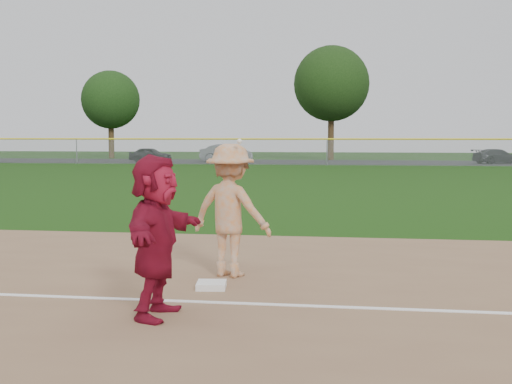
# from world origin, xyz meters

# --- Properties ---
(ground) EXTENTS (160.00, 160.00, 0.00)m
(ground) POSITION_xyz_m (0.00, 0.00, 0.00)
(ground) COLOR #173D0B
(ground) RESTS_ON ground
(foul_line) EXTENTS (60.00, 0.10, 0.01)m
(foul_line) POSITION_xyz_m (0.00, -0.80, 0.03)
(foul_line) COLOR white
(foul_line) RESTS_ON infield_dirt
(parking_asphalt) EXTENTS (120.00, 10.00, 0.01)m
(parking_asphalt) POSITION_xyz_m (0.00, 46.00, 0.01)
(parking_asphalt) COLOR black
(parking_asphalt) RESTS_ON ground
(first_base) EXTENTS (0.47, 0.47, 0.09)m
(first_base) POSITION_xyz_m (-0.44, -0.01, 0.07)
(first_base) COLOR white
(first_base) RESTS_ON infield_dirt
(base_runner) EXTENTS (0.76, 1.89, 1.99)m
(base_runner) POSITION_xyz_m (-0.80, -1.53, 1.02)
(base_runner) COLOR maroon
(base_runner) RESTS_ON infield_dirt
(car_left) EXTENTS (3.68, 1.56, 1.24)m
(car_left) POSITION_xyz_m (-15.34, 44.72, 0.63)
(car_left) COLOR black
(car_left) RESTS_ON parking_asphalt
(car_mid) EXTENTS (4.80, 2.36, 1.51)m
(car_mid) POSITION_xyz_m (-8.86, 45.65, 0.77)
(car_mid) COLOR slate
(car_mid) RESTS_ON parking_asphalt
(car_right) EXTENTS (4.37, 3.11, 1.17)m
(car_right) POSITION_xyz_m (13.54, 45.03, 0.60)
(car_right) COLOR black
(car_right) RESTS_ON parking_asphalt
(first_base_play) EXTENTS (1.52, 1.16, 2.17)m
(first_base_play) POSITION_xyz_m (-0.31, 0.87, 1.06)
(first_base_play) COLOR #AFAFB1
(first_base_play) RESTS_ON infield_dirt
(outfield_fence) EXTENTS (110.00, 0.12, 110.00)m
(outfield_fence) POSITION_xyz_m (0.00, 40.00, 1.96)
(outfield_fence) COLOR #999EA0
(outfield_fence) RESTS_ON ground
(tree_1) EXTENTS (5.80, 5.80, 8.75)m
(tree_1) POSITION_xyz_m (-22.00, 53.00, 5.83)
(tree_1) COLOR #3C2A16
(tree_1) RESTS_ON ground
(tree_2) EXTENTS (7.00, 7.00, 10.58)m
(tree_2) POSITION_xyz_m (0.00, 51.50, 7.06)
(tree_2) COLOR #3B2815
(tree_2) RESTS_ON ground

